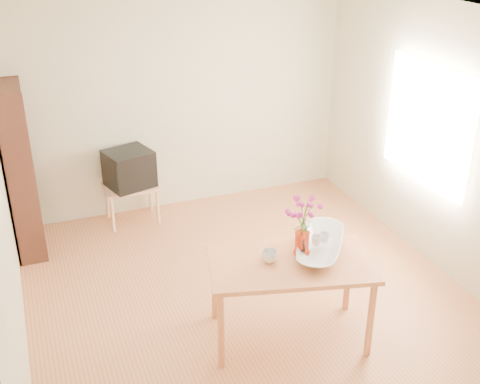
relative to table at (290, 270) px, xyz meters
name	(u,v)px	position (x,y,z in m)	size (l,w,h in m)	color
room	(256,173)	(-0.08, 0.57, 0.64)	(4.50, 4.50, 4.50)	#B2693F
table	(290,270)	(0.00, 0.00, 0.00)	(1.47, 1.06, 0.75)	#C97245
tv_stand	(131,191)	(-0.81, 2.54, -0.28)	(0.60, 0.45, 0.46)	#E0AA7E
bookshelf	(21,177)	(-1.95, 2.32, 0.18)	(0.28, 0.70, 1.80)	#331811
pitcher	(302,244)	(0.13, 0.08, 0.18)	(0.14, 0.21, 0.20)	#BA260A
flowers	(303,215)	(0.13, 0.08, 0.44)	(0.23, 0.23, 0.33)	#C52E99
mug	(269,256)	(-0.17, 0.06, 0.14)	(0.13, 0.13, 0.10)	white
bowl	(322,223)	(0.31, 0.08, 0.34)	(0.53, 0.53, 0.50)	white
teacup_a	(317,228)	(0.27, 0.08, 0.29)	(0.08, 0.08, 0.07)	white
teacup_b	(325,226)	(0.36, 0.10, 0.29)	(0.08, 0.08, 0.07)	white
television	(129,168)	(-0.81, 2.55, 0.01)	(0.58, 0.56, 0.42)	black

